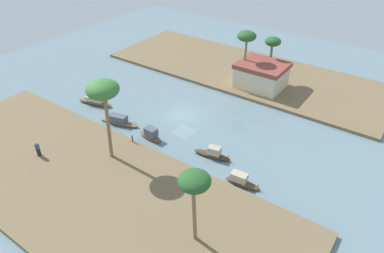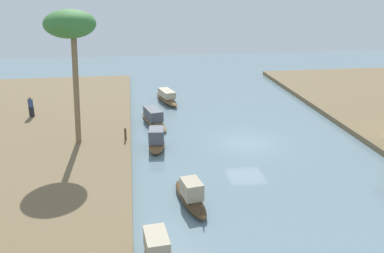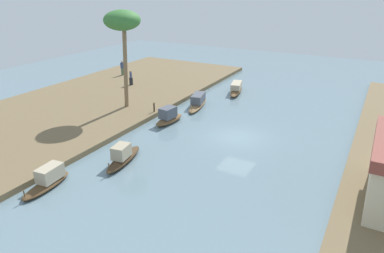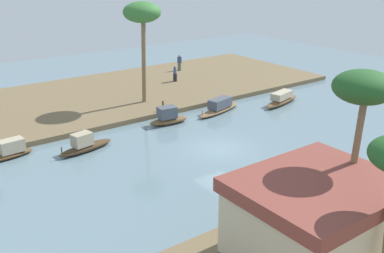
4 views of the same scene
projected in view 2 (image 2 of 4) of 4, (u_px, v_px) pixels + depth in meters
The scene contains 9 objects.
river_water at pixel (247, 143), 27.95m from camera, with size 73.12×73.12×0.00m, color slate.
riverbank_left at pixel (9, 153), 25.75m from camera, with size 42.20×15.27×0.40m, color brown.
sampan_open_hull at pixel (167, 97), 37.32m from camera, with size 5.02×2.15×1.13m.
sampan_with_tall_canopy at pixel (191, 195), 20.15m from camera, with size 4.14×1.62×1.32m.
sampan_near_left_bank at pixel (157, 141), 26.89m from camera, with size 3.30×1.38×1.39m.
sampan_upstream_small at pixel (154, 118), 31.67m from camera, with size 5.25×2.29×1.17m.
person_by_mooring at pixel (31, 109), 31.97m from camera, with size 0.56×0.56×1.63m.
mooring_post at pixel (125, 134), 27.31m from camera, with size 0.14×0.14×0.82m, color #4C3823.
palm_tree_left_near at pixel (70, 27), 24.62m from camera, with size 3.12×3.12×8.47m.
Camera 2 is at (25.15, -7.52, 10.36)m, focal length 38.36 mm.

